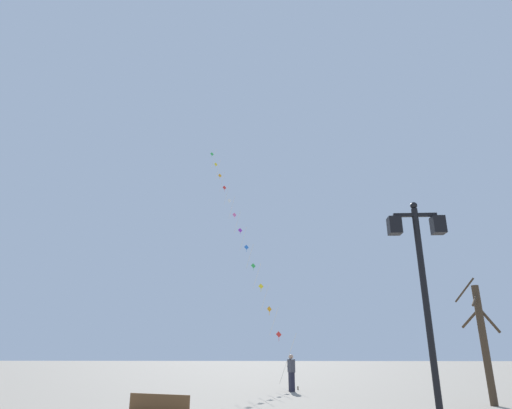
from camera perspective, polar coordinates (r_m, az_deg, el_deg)
ground_plane at (r=21.12m, az=6.59°, el=-23.86°), size 160.00×160.00×0.00m
twin_lantern_lamp_post at (r=10.20m, az=21.21°, el=-8.15°), size 1.26×0.28×5.10m
kite_train at (r=30.97m, az=-1.97°, el=-3.86°), size 6.92×12.12×19.31m
kite_flyer at (r=22.62m, az=4.73°, el=-21.30°), size 0.40×0.62×1.71m
bare_tree at (r=18.73m, az=28.00°, el=-15.56°), size 1.43×1.76×4.56m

